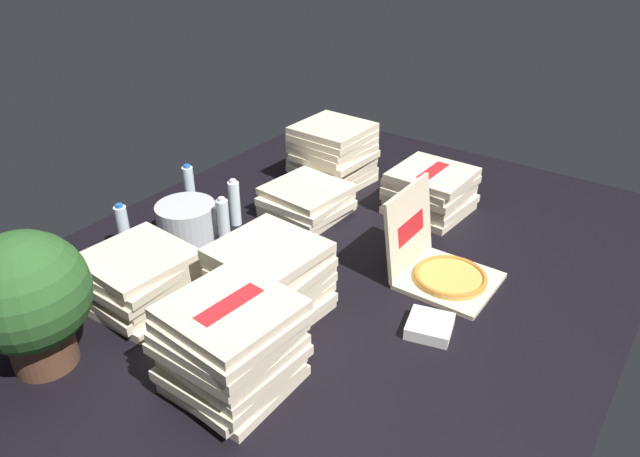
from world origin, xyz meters
TOP-DOWN VIEW (x-y plane):
  - ground_plane at (0.00, 0.00)m, footprint 3.20×2.40m
  - open_pizza_box at (0.20, -0.42)m, footprint 0.37×0.43m
  - pizza_stack_right_near at (0.73, 0.49)m, footprint 0.42×0.42m
  - pizza_stack_left_near at (-0.38, 0.02)m, footprint 0.41×0.41m
  - pizza_stack_right_mid at (0.34, 0.38)m, footprint 0.42×0.42m
  - pizza_stack_center_near at (-0.65, 0.48)m, footprint 0.41×0.40m
  - pizza_stack_right_far at (-0.78, -0.14)m, footprint 0.42×0.42m
  - pizza_stack_center_far at (0.74, -0.11)m, footprint 0.42×0.41m
  - ice_bucket at (-0.17, 0.72)m, footprint 0.28×0.28m
  - water_bottle_0 at (0.05, 0.61)m, footprint 0.06×0.06m
  - water_bottle_1 at (-0.12, 0.52)m, footprint 0.06×0.06m
  - water_bottle_2 at (0.04, 0.92)m, footprint 0.06×0.06m
  - water_bottle_3 at (-0.43, 0.85)m, footprint 0.06×0.06m
  - potted_plant at (-1.08, 0.48)m, footprint 0.42×0.42m
  - napkin_pile at (-0.14, -0.55)m, footprint 0.20×0.20m

SIDE VIEW (x-z plane):
  - ground_plane at x=0.00m, z-range -0.02..0.00m
  - napkin_pile at x=-0.14m, z-range 0.00..0.05m
  - open_pizza_box at x=0.20m, z-range -0.12..0.27m
  - pizza_stack_right_mid at x=0.34m, z-range 0.00..0.15m
  - ice_bucket at x=-0.17m, z-range 0.00..0.17m
  - pizza_stack_center_near at x=-0.65m, z-range 0.00..0.23m
  - pizza_stack_center_far at x=0.74m, z-range 0.00..0.23m
  - water_bottle_0 at x=0.05m, z-range -0.01..0.24m
  - water_bottle_1 at x=-0.12m, z-range -0.01..0.24m
  - water_bottle_2 at x=0.04m, z-range -0.01..0.24m
  - water_bottle_3 at x=-0.43m, z-range -0.01..0.24m
  - pizza_stack_left_near at x=-0.38m, z-range 0.00..0.30m
  - pizza_stack_right_near at x=0.73m, z-range 0.00..0.34m
  - pizza_stack_right_far at x=-0.78m, z-range 0.00..0.34m
  - potted_plant at x=-1.08m, z-range 0.03..0.55m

